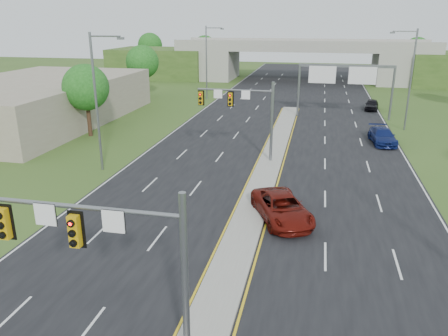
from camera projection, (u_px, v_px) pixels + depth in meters
road at (281, 134)px, 47.62m from camera, size 24.00×160.00×0.02m
median at (268, 168)px, 36.50m from camera, size 2.00×54.00×0.16m
lane_markings at (269, 149)px, 42.11m from camera, size 23.72×160.00×0.01m
signal_mast_near at (117, 253)px, 14.12m from camera, size 6.62×0.60×7.00m
signal_mast_far at (246, 108)px, 37.24m from camera, size 6.62×0.60×7.00m
sign_gantry at (344, 76)px, 53.76m from camera, size 11.58×0.44×6.67m
overpass at (302, 63)px, 88.09m from camera, size 80.00×14.00×8.10m
lightpole_l_mid at (98, 97)px, 34.47m from camera, size 2.85×0.25×11.00m
lightpole_l_far at (208, 59)px, 66.83m from camera, size 2.85×0.25×11.00m
lightpole_r_far at (410, 75)px, 47.59m from camera, size 2.85×0.25×11.00m
tree_l_near at (86, 88)px, 45.37m from camera, size 4.80×4.80×7.60m
tree_l_mid at (142, 62)px, 69.18m from camera, size 5.20×5.20×8.12m
tree_back_a at (150, 45)px, 107.97m from camera, size 6.00×6.00×8.85m
tree_back_b at (205, 47)px, 105.25m from camera, size 5.60×5.60×8.32m
tree_back_c at (417, 50)px, 95.56m from camera, size 5.60×5.60×8.32m
commercial_building at (34, 101)px, 52.87m from camera, size 18.00×30.00×5.00m
car_far_a at (282, 208)px, 27.03m from camera, size 4.83×6.42×1.62m
car_far_b at (382, 136)px, 43.83m from camera, size 2.69×5.45×1.52m
car_far_c at (372, 105)px, 60.25m from camera, size 2.29×4.39×1.43m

